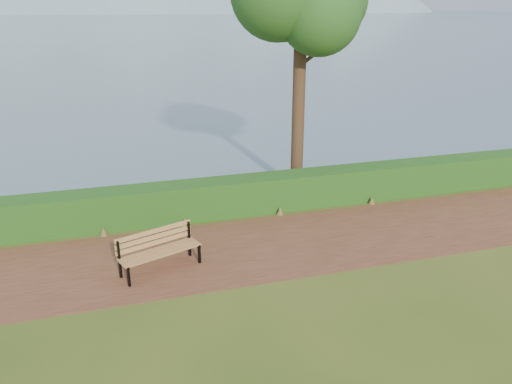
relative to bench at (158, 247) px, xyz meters
name	(u,v)px	position (x,y,z in m)	size (l,w,h in m)	color
ground	(245,255)	(2.01, 0.08, -0.53)	(140.00, 140.00, 0.00)	#384F16
path	(241,249)	(2.01, 0.38, -0.52)	(40.00, 3.40, 0.01)	#58311E
hedge	(220,197)	(2.01, 2.68, -0.03)	(32.00, 0.85, 1.00)	#173F12
water	(105,17)	(2.01, 260.08, -0.52)	(700.00, 510.00, 0.00)	slate
bench	(158,247)	(0.00, 0.00, 0.00)	(1.90, 1.13, 0.92)	black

